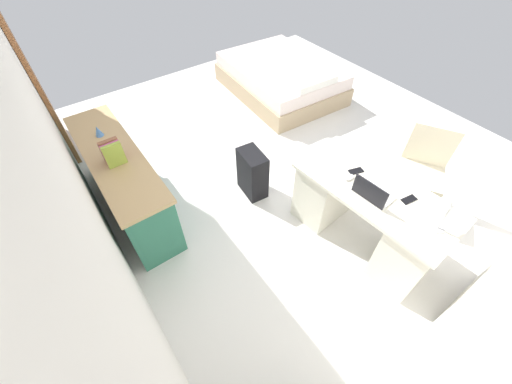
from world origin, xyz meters
The scene contains 15 objects.
ground_plane centered at (0.00, 0.00, 0.00)m, with size 5.92×5.92×0.00m, color silver.
wall_back centered at (0.00, 2.09, 1.44)m, with size 4.92×0.10×2.88m, color silver.
door_wooden centered at (1.91, 2.01, 1.02)m, with size 0.88×0.05×2.04m, color brown.
desk centered at (-1.43, -0.01, 0.39)m, with size 1.49×0.78×0.74m.
office_chair centered at (-1.41, -0.85, 0.42)m, with size 0.63×0.63×0.94m.
credenza centered at (0.37, 1.71, 0.38)m, with size 1.80×0.48×0.77m.
bed centered at (1.31, -1.19, 0.24)m, with size 1.98×1.51×0.58m.
suitcase_black centered at (-0.24, 0.49, 0.28)m, with size 0.36×0.22×0.57m, color black.
laptop centered at (-1.45, 0.11, 0.79)m, with size 0.33×0.25×0.21m.
computer_mouse centered at (-1.19, 0.09, 0.76)m, with size 0.06×0.10×0.03m, color white.
cell_phone_near_laptop centered at (-1.67, -0.13, 0.75)m, with size 0.07×0.14×0.01m, color black.
cell_phone_by_mouse centered at (-1.16, -0.03, 0.75)m, with size 0.07×0.14×0.01m, color black.
desk_lamp centered at (-1.94, -0.05, 1.00)m, with size 0.16×0.11×0.34m.
book_row centered at (0.24, 1.71, 0.88)m, with size 0.16×0.17×0.23m.
figurine_small centered at (0.73, 1.71, 0.82)m, with size 0.08×0.08×0.11m, color #4C7FBF.
Camera 1 is at (-2.31, 1.94, 2.75)m, focal length 22.01 mm.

